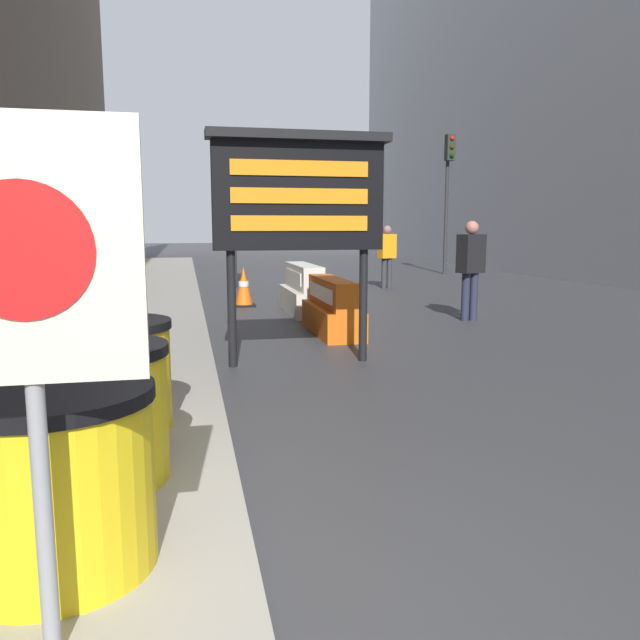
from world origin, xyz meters
TOP-DOWN VIEW (x-y plane):
  - ground_plane at (0.00, 0.00)m, footprint 120.00×120.00m
  - barrel_drum_foreground at (-0.84, 0.43)m, footprint 0.85×0.85m
  - barrel_drum_middle at (-0.81, 1.38)m, footprint 0.85×0.85m
  - barrel_drum_back at (-0.81, 2.33)m, footprint 0.85×0.85m
  - warning_sign at (-0.76, -0.18)m, footprint 0.72×0.08m
  - message_board at (1.00, 4.83)m, footprint 2.07×0.36m
  - jersey_barrier_orange_far at (1.86, 6.80)m, footprint 0.57×1.91m
  - jersey_barrier_white at (1.86, 9.15)m, footprint 0.63×2.04m
  - traffic_cone_near at (0.85, 10.34)m, footprint 0.45×0.45m
  - traffic_light_near_curb at (0.96, 14.06)m, footprint 0.28×0.44m
  - traffic_light_far_side at (8.35, 17.56)m, footprint 0.28×0.45m
  - pedestrian_worker at (4.47, 7.59)m, footprint 0.51×0.41m
  - pedestrian_passerby at (4.85, 13.29)m, footprint 0.48×0.36m

SIDE VIEW (x-z plane):
  - ground_plane at x=0.00m, z-range 0.00..0.00m
  - jersey_barrier_orange_far at x=1.86m, z-range -0.05..0.78m
  - traffic_cone_near at x=0.85m, z-range -0.01..0.79m
  - jersey_barrier_white at x=1.86m, z-range -0.05..0.85m
  - barrel_drum_foreground at x=-0.84m, z-range 0.15..0.94m
  - barrel_drum_middle at x=-0.81m, z-range 0.15..0.94m
  - barrel_drum_back at x=-0.81m, z-range 0.15..0.94m
  - pedestrian_passerby at x=4.85m, z-range 0.15..1.77m
  - pedestrian_worker at x=4.47m, z-range 0.15..1.85m
  - warning_sign at x=-0.76m, z-range 0.52..2.32m
  - message_board at x=1.00m, z-range 0.64..3.28m
  - traffic_light_near_curb at x=0.96m, z-range 0.86..4.64m
  - traffic_light_far_side at x=8.35m, z-range 1.00..5.60m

